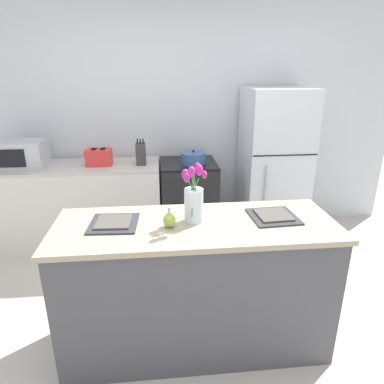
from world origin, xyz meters
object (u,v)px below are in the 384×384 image
object	(u,v)px
flower_vase	(194,200)
plate_setting_left	(114,223)
cooking_pot	(193,158)
refrigerator	(273,166)
stove_range	(188,201)
microwave	(21,154)
toaster	(99,157)
plate_setting_right	(273,216)
pear_figurine	(169,220)
knife_block	(141,154)

from	to	relation	value
flower_vase	plate_setting_left	distance (m)	0.52
cooking_pot	refrigerator	bearing A→B (deg)	3.42
refrigerator	cooking_pot	bearing A→B (deg)	-176.58
stove_range	cooking_pot	size ratio (longest dim) A/B	3.33
stove_range	microwave	bearing A→B (deg)	-179.98
toaster	refrigerator	bearing A→B (deg)	0.37
plate_setting_left	plate_setting_right	distance (m)	1.03
flower_vase	pear_figurine	bearing A→B (deg)	-155.99
knife_block	pear_figurine	bearing A→B (deg)	-81.89
flower_vase	pear_figurine	distance (m)	0.20
cooking_pot	microwave	bearing A→B (deg)	178.29
plate_setting_left	plate_setting_right	bearing A→B (deg)	0.00
cooking_pot	microwave	distance (m)	1.76
flower_vase	knife_block	bearing A→B (deg)	104.08
stove_range	plate_setting_right	distance (m)	1.69
plate_setting_left	plate_setting_right	xyz separation A→B (m)	(1.03, 0.00, 0.00)
plate_setting_right	cooking_pot	size ratio (longest dim) A/B	1.15
stove_range	cooking_pot	bearing A→B (deg)	-47.47
refrigerator	plate_setting_left	size ratio (longest dim) A/B	5.36
stove_range	plate_setting_right	xyz separation A→B (m)	(0.42, -1.56, 0.49)
plate_setting_right	toaster	bearing A→B (deg)	131.07
toaster	microwave	size ratio (longest dim) A/B	0.58
cooking_pot	microwave	xyz separation A→B (m)	(-1.76, 0.05, 0.07)
toaster	cooking_pot	bearing A→B (deg)	-2.43
microwave	plate_setting_left	bearing A→B (deg)	-55.03
stove_range	plate_setting_right	bearing A→B (deg)	-75.05
pear_figurine	toaster	world-z (taller)	toaster
plate_setting_left	toaster	world-z (taller)	toaster
plate_setting_right	microwave	distance (m)	2.64
stove_range	refrigerator	size ratio (longest dim) A/B	0.54
stove_range	refrigerator	world-z (taller)	refrigerator
stove_range	plate_setting_right	world-z (taller)	plate_setting_right
microwave	knife_block	bearing A→B (deg)	-0.97
flower_vase	knife_block	distance (m)	1.60
pear_figurine	plate_setting_left	distance (m)	0.36
toaster	knife_block	size ratio (longest dim) A/B	1.04
pear_figurine	plate_setting_left	bearing A→B (deg)	167.44
pear_figurine	toaster	distance (m)	1.76
pear_figurine	plate_setting_right	xyz separation A→B (m)	(0.69, 0.08, -0.04)
stove_range	microwave	size ratio (longest dim) A/B	1.88
plate_setting_right	knife_block	bearing A→B (deg)	120.78
pear_figurine	microwave	world-z (taller)	microwave
flower_vase	plate_setting_left	world-z (taller)	flower_vase
toaster	cooking_pot	xyz separation A→B (m)	(0.98, -0.04, -0.02)
pear_figurine	microwave	distance (m)	2.18
plate_setting_left	flower_vase	bearing A→B (deg)	-0.80
stove_range	plate_setting_left	size ratio (longest dim) A/B	2.90
plate_setting_left	knife_block	distance (m)	1.55
stove_range	refrigerator	xyz separation A→B (m)	(0.95, 0.00, 0.38)
plate_setting_right	knife_block	size ratio (longest dim) A/B	1.15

